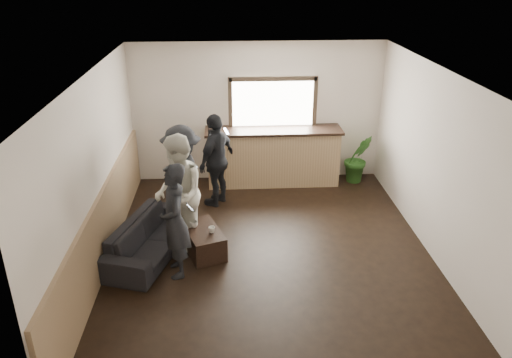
{
  "coord_description": "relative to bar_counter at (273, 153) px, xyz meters",
  "views": [
    {
      "loc": [
        -0.59,
        -6.66,
        4.21
      ],
      "look_at": [
        -0.18,
        0.4,
        1.09
      ],
      "focal_mm": 35.0,
      "sensor_mm": 36.0,
      "label": 1
    }
  ],
  "objects": [
    {
      "name": "person_d",
      "position": [
        -1.12,
        -0.89,
        0.23
      ],
      "size": [
        0.89,
        1.09,
        1.73
      ],
      "rotation": [
        0.0,
        0.0,
        -2.12
      ],
      "color": "black",
      "rests_on": "ground"
    },
    {
      "name": "person_a",
      "position": [
        -1.67,
        -3.15,
        0.21
      ],
      "size": [
        0.53,
        0.69,
        1.7
      ],
      "rotation": [
        0.0,
        0.0,
        -1.37
      ],
      "color": "black",
      "rests_on": "ground"
    },
    {
      "name": "potted_plant",
      "position": [
        1.73,
        -0.05,
        -0.14
      ],
      "size": [
        0.62,
        0.53,
        1.01
      ],
      "primitive_type": "imported",
      "rotation": [
        0.0,
        0.0,
        0.17
      ],
      "color": "#2D6623",
      "rests_on": "ground"
    },
    {
      "name": "cup_a",
      "position": [
        -1.46,
        -2.51,
        -0.2
      ],
      "size": [
        0.15,
        0.15,
        0.1
      ],
      "primitive_type": "imported",
      "rotation": [
        0.0,
        0.0,
        2.88
      ],
      "color": "silver",
      "rests_on": "coffee_table"
    },
    {
      "name": "person_b",
      "position": [
        -1.67,
        -2.41,
        0.29
      ],
      "size": [
        0.91,
        1.05,
        1.85
      ],
      "rotation": [
        0.0,
        0.0,
        -1.31
      ],
      "color": "beige",
      "rests_on": "ground"
    },
    {
      "name": "person_c",
      "position": [
        -1.67,
        -1.68,
        0.25
      ],
      "size": [
        0.8,
        1.22,
        1.78
      ],
      "rotation": [
        0.0,
        0.0,
        -1.44
      ],
      "color": "black",
      "rests_on": "ground"
    },
    {
      "name": "bar_counter",
      "position": [
        0.0,
        0.0,
        0.0
      ],
      "size": [
        2.7,
        0.68,
        2.13
      ],
      "color": "#A48159",
      "rests_on": "ground"
    },
    {
      "name": "room_shell",
      "position": [
        -1.04,
        -2.7,
        0.83
      ],
      "size": [
        5.01,
        6.01,
        2.8
      ],
      "color": "silver",
      "rests_on": "ground"
    },
    {
      "name": "coffee_table",
      "position": [
        -1.32,
        -2.6,
        -0.44
      ],
      "size": [
        0.76,
        1.0,
        0.39
      ],
      "primitive_type": "cube",
      "rotation": [
        0.0,
        0.0,
        0.35
      ],
      "color": "black",
      "rests_on": "ground"
    },
    {
      "name": "ground",
      "position": [
        -0.3,
        -2.7,
        -0.64
      ],
      "size": [
        5.0,
        6.0,
        0.01
      ],
      "primitive_type": "cube",
      "color": "black"
    },
    {
      "name": "sofa",
      "position": [
        -2.12,
        -2.6,
        -0.36
      ],
      "size": [
        1.33,
        2.09,
        0.57
      ],
      "primitive_type": "imported",
      "rotation": [
        0.0,
        0.0,
        1.26
      ],
      "color": "black",
      "rests_on": "ground"
    },
    {
      "name": "cup_b",
      "position": [
        -1.18,
        -2.69,
        -0.2
      ],
      "size": [
        0.11,
        0.11,
        0.09
      ],
      "primitive_type": "imported",
      "rotation": [
        0.0,
        0.0,
        4.64
      ],
      "color": "silver",
      "rests_on": "coffee_table"
    }
  ]
}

